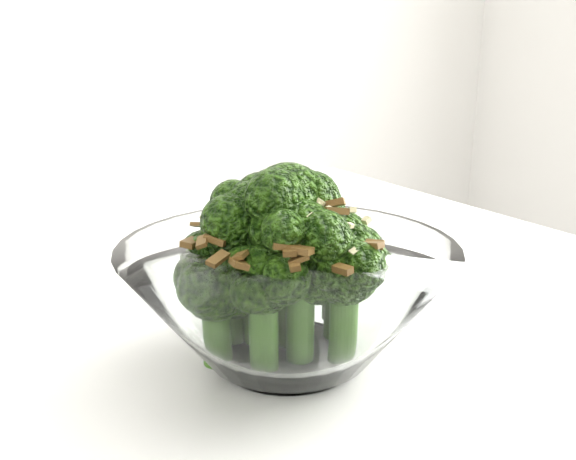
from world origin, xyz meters
name	(u,v)px	position (x,y,z in m)	size (l,w,h in m)	color
table	(16,401)	(0.14, -0.05, 0.68)	(1.36, 1.07, 0.75)	white
broccoli_dish	(287,287)	(0.33, -0.17, 0.81)	(0.23, 0.23, 0.14)	white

